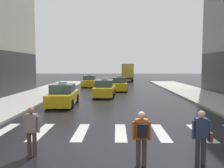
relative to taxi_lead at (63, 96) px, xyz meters
The scene contains 10 objects.
ground_plane 10.92m from the taxi_lead, 67.17° to the right, with size 160.00×160.00×0.00m, color black.
crosswalk_markings 8.25m from the taxi_lead, 59.02° to the right, with size 11.30×2.80×0.01m.
taxi_lead is the anchor object (origin of this frame).
taxi_second 5.83m from the taxi_lead, 60.08° to the left, with size 2.12×4.63×1.80m.
taxi_third 11.32m from the taxi_lead, 67.21° to the left, with size 1.95×4.55×1.80m.
taxi_fourth 15.46m from the taxi_lead, 89.03° to the left, with size 2.09×4.61×1.80m.
box_truck 28.53m from the taxi_lead, 77.44° to the left, with size 2.42×7.59×3.35m.
pedestrian_with_backpack 11.56m from the taxi_lead, 65.58° to the right, with size 0.55×0.43×1.65m.
pedestrian_with_handbag 12.27m from the taxi_lead, 57.39° to the right, with size 0.60×0.24×1.65m.
pedestrian_plain_coat 9.89m from the taxi_lead, 82.86° to the right, with size 0.55×0.24×1.65m.
Camera 1 is at (-0.20, -7.13, 3.00)m, focal length 36.73 mm.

